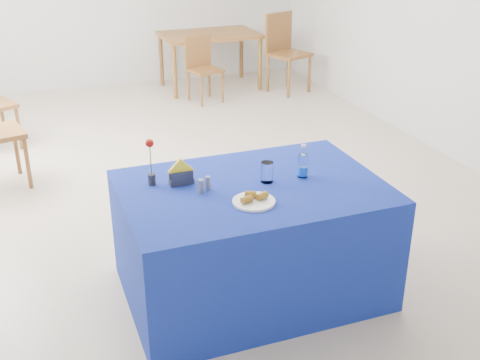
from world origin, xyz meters
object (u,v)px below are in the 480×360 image
blue_table (252,240)px  oak_table (209,39)px  plate (254,202)px  chair_bg_right (284,47)px  water_bottle (303,166)px  chair_bg_left (202,64)px

blue_table → oak_table: (1.25, 4.76, 0.30)m
plate → chair_bg_right: bearing=63.7°
water_bottle → plate: bearing=-150.6°
water_bottle → oak_table: (0.90, 4.74, -0.15)m
water_bottle → chair_bg_left: water_bottle is taller
blue_table → water_bottle: bearing=3.0°
water_bottle → chair_bg_left: bearing=81.6°
blue_table → chair_bg_right: (2.14, 4.26, 0.22)m
plate → oak_table: bearing=75.1°
oak_table → chair_bg_left: 0.64m
chair_bg_left → chair_bg_right: bearing=-12.3°
plate → chair_bg_left: chair_bg_left is taller
plate → chair_bg_left: bearing=76.7°
blue_table → chair_bg_right: size_ratio=1.54×
plate → oak_table: (1.33, 4.98, -0.09)m
blue_table → chair_bg_left: (0.97, 4.22, 0.10)m
blue_table → chair_bg_left: bearing=77.1°
chair_bg_right → plate: bearing=-137.6°
blue_table → oak_table: blue_table is taller
plate → chair_bg_right: size_ratio=0.24×
oak_table → chair_bg_right: 1.02m
blue_table → chair_bg_right: chair_bg_right is taller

